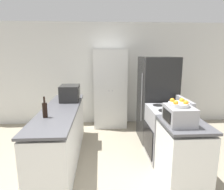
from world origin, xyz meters
The scene contains 10 objects.
wall_back centered at (0.00, 3.19, 1.30)m, with size 7.00×0.06×2.60m.
counter_left centered at (-0.92, 1.30, 0.44)m, with size 0.60×2.40×0.92m.
counter_right centered at (0.92, 0.48, 0.44)m, with size 0.60×0.75×0.92m.
pantry_cabinet centered at (0.02, 2.89, 0.96)m, with size 0.81×0.53×1.93m.
stove centered at (0.94, 1.24, 0.47)m, with size 0.66×0.73×1.08m.
refrigerator centered at (0.96, 2.03, 0.88)m, with size 0.72×0.78×1.77m.
microwave centered at (-0.82, 1.88, 1.07)m, with size 0.37×0.45×0.31m.
wine_bottle centered at (-1.04, 0.84, 1.03)m, with size 0.07×0.07×0.31m.
toaster_oven centered at (0.81, 0.45, 1.04)m, with size 0.34×0.43×0.24m.
fruit_bowl centered at (0.79, 0.45, 1.19)m, with size 0.27×0.27×0.10m.
Camera 1 is at (-0.23, -2.02, 1.84)m, focal length 32.00 mm.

